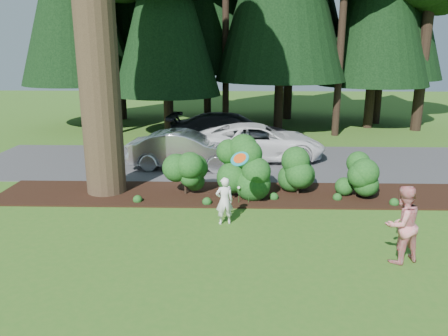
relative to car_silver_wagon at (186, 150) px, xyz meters
The scene contains 11 objects.
ground 6.88m from the car_silver_wagon, 70.03° to the right, with size 80.00×80.00×0.00m, color #31631C.
mulch_bed 4.01m from the car_silver_wagon, 53.70° to the right, with size 16.00×2.50×0.05m, color black.
driveway 2.67m from the car_silver_wagon, 24.58° to the left, with size 22.00×6.00×0.03m, color #38383A.
shrub_row 4.53m from the car_silver_wagon, 46.67° to the right, with size 6.53×1.60×1.61m.
lily_cluster 4.52m from the car_silver_wagon, 63.19° to the right, with size 0.69×0.09×0.57m.
car_silver_wagon is the anchor object (origin of this frame).
car_white_suv 3.25m from the car_silver_wagon, 26.55° to the left, with size 2.51×5.45×1.51m, color white.
car_dark_suv 3.79m from the car_silver_wagon, 62.73° to the left, with size 2.34×5.75×1.67m, color black.
child 5.82m from the car_silver_wagon, 73.58° to the right, with size 0.47×0.31×1.29m, color white.
adult 9.43m from the car_silver_wagon, 54.03° to the right, with size 0.85×0.66×1.74m, color red.
frisbee 5.97m from the car_silver_wagon, 69.67° to the right, with size 0.56×0.43×0.43m.
Camera 1 is at (-0.40, -10.07, 4.51)m, focal length 35.00 mm.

